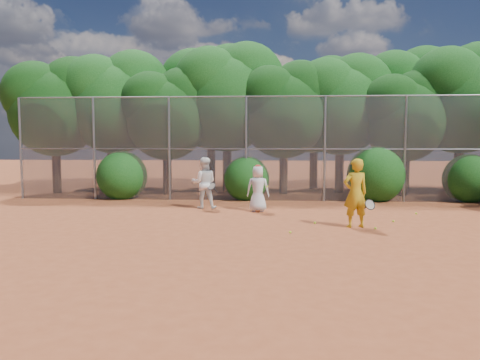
{
  "coord_description": "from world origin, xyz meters",
  "views": [
    {
      "loc": [
        -0.03,
        -12.02,
        2.37
      ],
      "look_at": [
        -1.0,
        2.5,
        1.1
      ],
      "focal_mm": 35.0,
      "sensor_mm": 36.0,
      "label": 1
    }
  ],
  "objects": [
    {
      "name": "ball_0",
      "position": [
        3.47,
        1.47,
        0.03
      ],
      "size": [
        0.07,
        0.07,
        0.07
      ],
      "primitive_type": "sphere",
      "color": "#C8EC2A",
      "rests_on": "ground"
    },
    {
      "name": "tree_2",
      "position": [
        -4.45,
        7.83,
        3.58
      ],
      "size": [
        3.99,
        3.47,
        5.47
      ],
      "color": "black",
      "rests_on": "ground"
    },
    {
      "name": "tree_12",
      "position": [
        6.56,
        11.24,
        4.51
      ],
      "size": [
        5.02,
        4.37,
        6.88
      ],
      "color": "black",
      "rests_on": "ground"
    },
    {
      "name": "player_teen",
      "position": [
        -0.46,
        3.21,
        0.77
      ],
      "size": [
        0.76,
        0.51,
        1.55
      ],
      "rotation": [
        0.0,
        0.0,
        3.1
      ],
      "color": "silver",
      "rests_on": "ground"
    },
    {
      "name": "tree_4",
      "position": [
        0.55,
        8.24,
        3.76
      ],
      "size": [
        4.19,
        3.64,
        5.73
      ],
      "color": "black",
      "rests_on": "ground"
    },
    {
      "name": "ball_3",
      "position": [
        2.72,
        0.35,
        0.03
      ],
      "size": [
        0.07,
        0.07,
        0.07
      ],
      "primitive_type": "sphere",
      "color": "#C8EC2A",
      "rests_on": "ground"
    },
    {
      "name": "tree_0",
      "position": [
        -9.44,
        8.04,
        3.93
      ],
      "size": [
        4.38,
        3.81,
        6.0
      ],
      "color": "black",
      "rests_on": "ground"
    },
    {
      "name": "bush_0",
      "position": [
        -6.0,
        6.3,
        1.0
      ],
      "size": [
        2.0,
        2.0,
        2.0
      ],
      "primitive_type": "sphere",
      "color": "#114612",
      "rests_on": "ground"
    },
    {
      "name": "tree_3",
      "position": [
        -1.94,
        8.84,
        4.4
      ],
      "size": [
        4.89,
        4.26,
        6.7
      ],
      "color": "black",
      "rests_on": "ground"
    },
    {
      "name": "ball_2",
      "position": [
        0.46,
        -0.33,
        0.03
      ],
      "size": [
        0.07,
        0.07,
        0.07
      ],
      "primitive_type": "sphere",
      "color": "#C8EC2A",
      "rests_on": "ground"
    },
    {
      "name": "tree_1",
      "position": [
        -6.94,
        8.54,
        4.16
      ],
      "size": [
        4.64,
        4.03,
        6.35
      ],
      "color": "black",
      "rests_on": "ground"
    },
    {
      "name": "ball_1",
      "position": [
        4.55,
        2.93,
        0.03
      ],
      "size": [
        0.07,
        0.07,
        0.07
      ],
      "primitive_type": "sphere",
      "color": "#C8EC2A",
      "rests_on": "ground"
    },
    {
      "name": "tree_9",
      "position": [
        -7.94,
        10.84,
        4.34
      ],
      "size": [
        4.83,
        4.2,
        6.62
      ],
      "color": "black",
      "rests_on": "ground"
    },
    {
      "name": "tree_7",
      "position": [
        8.06,
        8.64,
        4.28
      ],
      "size": [
        4.77,
        4.14,
        6.53
      ],
      "color": "black",
      "rests_on": "ground"
    },
    {
      "name": "player_yellow",
      "position": [
        2.24,
        0.62,
        0.93
      ],
      "size": [
        0.9,
        0.63,
        1.86
      ],
      "rotation": [
        0.0,
        0.0,
        3.39
      ],
      "color": "gold",
      "rests_on": "ground"
    },
    {
      "name": "ball_4",
      "position": [
        1.2,
        1.03,
        0.03
      ],
      "size": [
        0.07,
        0.07,
        0.07
      ],
      "primitive_type": "sphere",
      "color": "#C8EC2A",
      "rests_on": "ground"
    },
    {
      "name": "bush_3",
      "position": [
        7.5,
        6.3,
        0.95
      ],
      "size": [
        1.9,
        1.9,
        1.9
      ],
      "primitive_type": "sphere",
      "color": "#114612",
      "rests_on": "ground"
    },
    {
      "name": "tree_11",
      "position": [
        2.06,
        10.64,
        4.16
      ],
      "size": [
        4.64,
        4.03,
        6.35
      ],
      "color": "black",
      "rests_on": "ground"
    },
    {
      "name": "fence_back",
      "position": [
        -0.12,
        6.0,
        2.05
      ],
      "size": [
        20.05,
        0.09,
        4.03
      ],
      "color": "gray",
      "rests_on": "ground"
    },
    {
      "name": "tree_6",
      "position": [
        5.55,
        8.03,
        3.47
      ],
      "size": [
        3.86,
        3.36,
        5.29
      ],
      "color": "black",
      "rests_on": "ground"
    },
    {
      "name": "tree_10",
      "position": [
        -2.93,
        11.05,
        4.63
      ],
      "size": [
        5.15,
        4.48,
        7.06
      ],
      "color": "black",
      "rests_on": "ground"
    },
    {
      "name": "ground",
      "position": [
        0.0,
        0.0,
        0.0
      ],
      "size": [
        80.0,
        80.0,
        0.0
      ],
      "primitive_type": "plane",
      "color": "#944221",
      "rests_on": "ground"
    },
    {
      "name": "bush_2",
      "position": [
        4.0,
        6.3,
        1.1
      ],
      "size": [
        2.2,
        2.2,
        2.2
      ],
      "primitive_type": "sphere",
      "color": "#114612",
      "rests_on": "ground"
    },
    {
      "name": "bush_1",
      "position": [
        -1.0,
        6.3,
        0.9
      ],
      "size": [
        1.8,
        1.8,
        1.8
      ],
      "primitive_type": "sphere",
      "color": "#114612",
      "rests_on": "ground"
    },
    {
      "name": "ball_5",
      "position": [
        3.37,
        3.98,
        0.03
      ],
      "size": [
        0.07,
        0.07,
        0.07
      ],
      "primitive_type": "sphere",
      "color": "#C8EC2A",
      "rests_on": "ground"
    },
    {
      "name": "tree_5",
      "position": [
        3.06,
        9.04,
        4.05
      ],
      "size": [
        4.51,
        3.92,
        6.17
      ],
      "color": "black",
      "rests_on": "ground"
    },
    {
      "name": "player_white",
      "position": [
        -2.32,
        3.8,
        0.88
      ],
      "size": [
        0.93,
        0.82,
        1.75
      ],
      "rotation": [
        0.0,
        0.0,
        3.23
      ],
      "color": "white",
      "rests_on": "ground"
    }
  ]
}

